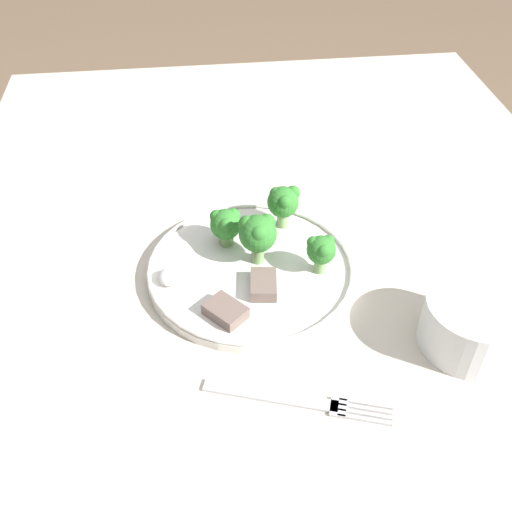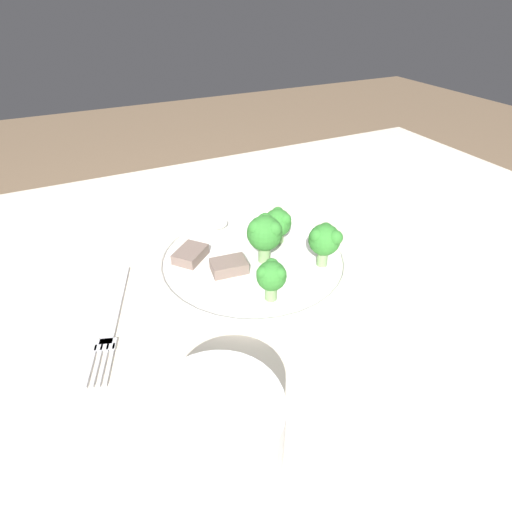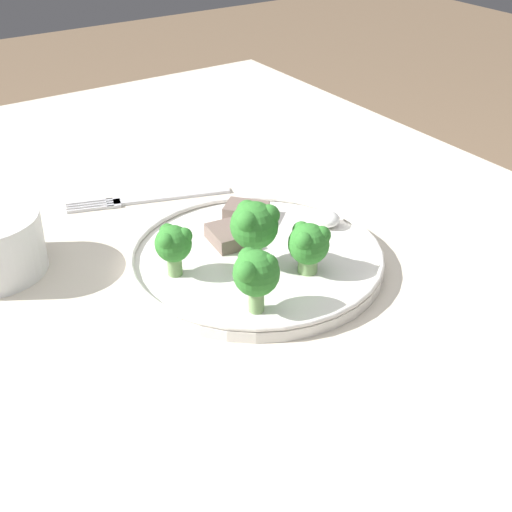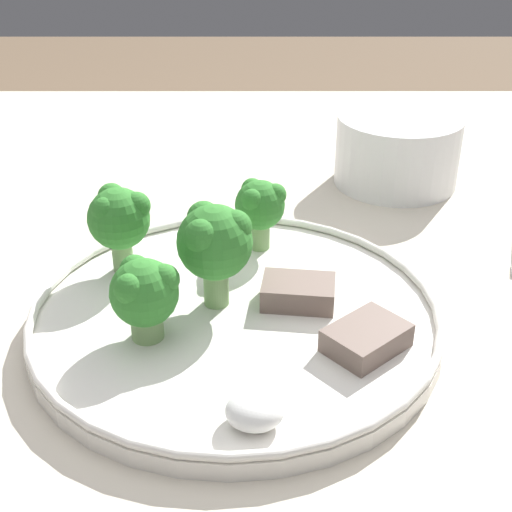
{
  "view_description": "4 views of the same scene",
  "coord_description": "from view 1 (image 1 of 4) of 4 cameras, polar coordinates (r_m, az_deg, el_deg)",
  "views": [
    {
      "loc": [
        0.58,
        -0.12,
        1.27
      ],
      "look_at": [
        -0.01,
        -0.05,
        0.74
      ],
      "focal_mm": 42.0,
      "sensor_mm": 36.0,
      "label": 1
    },
    {
      "loc": [
        0.2,
        0.38,
        1.06
      ],
      "look_at": [
        0.01,
        -0.03,
        0.75
      ],
      "focal_mm": 28.0,
      "sensor_mm": 36.0,
      "label": 2
    },
    {
      "loc": [
        -0.55,
        0.31,
        1.12
      ],
      "look_at": [
        -0.02,
        -0.04,
        0.74
      ],
      "focal_mm": 50.0,
      "sensor_mm": 36.0,
      "label": 3
    },
    {
      "loc": [
        0.01,
        -0.45,
        0.99
      ],
      "look_at": [
        0.01,
        -0.05,
        0.76
      ],
      "focal_mm": 50.0,
      "sensor_mm": 36.0,
      "label": 4
    }
  ],
  "objects": [
    {
      "name": "meat_slice_middle_slice",
      "position": [
        0.76,
        0.72,
        -2.75
      ],
      "size": [
        0.05,
        0.04,
        0.02
      ],
      "color": "#756056",
      "rests_on": "dinner_plate"
    },
    {
      "name": "broccoli_floret_near_rim_left",
      "position": [
        0.82,
        -2.91,
        3.05
      ],
      "size": [
        0.04,
        0.04,
        0.05
      ],
      "color": "#7FA866",
      "rests_on": "dinner_plate"
    },
    {
      "name": "table",
      "position": [
        0.87,
        3.16,
        -5.55
      ],
      "size": [
        1.35,
        0.98,
        0.71
      ],
      "color": "beige",
      "rests_on": "ground_plane"
    },
    {
      "name": "broccoli_floret_back_left",
      "position": [
        0.84,
        2.81,
        5.2
      ],
      "size": [
        0.05,
        0.04,
        0.06
      ],
      "color": "#7FA866",
      "rests_on": "dinner_plate"
    },
    {
      "name": "meat_slice_front_slice",
      "position": [
        0.73,
        -2.92,
        -5.25
      ],
      "size": [
        0.06,
        0.06,
        0.02
      ],
      "color": "#756056",
      "rests_on": "dinner_plate"
    },
    {
      "name": "dinner_plate",
      "position": [
        0.8,
        -0.57,
        -1.05
      ],
      "size": [
        0.28,
        0.28,
        0.02
      ],
      "color": "white",
      "rests_on": "table"
    },
    {
      "name": "fork",
      "position": [
        0.67,
        3.73,
        -13.54
      ],
      "size": [
        0.08,
        0.2,
        0.0
      ],
      "color": "silver",
      "rests_on": "table"
    },
    {
      "name": "broccoli_floret_front_left",
      "position": [
        0.77,
        6.23,
        0.57
      ],
      "size": [
        0.04,
        0.04,
        0.06
      ],
      "color": "#7FA866",
      "rests_on": "dinner_plate"
    },
    {
      "name": "sauce_dollop",
      "position": [
        0.78,
        -8.23,
        -1.92
      ],
      "size": [
        0.03,
        0.03,
        0.02
      ],
      "color": "white",
      "rests_on": "dinner_plate"
    },
    {
      "name": "broccoli_floret_center_left",
      "position": [
        0.78,
        0.17,
        2.19
      ],
      "size": [
        0.05,
        0.05,
        0.07
      ],
      "color": "#7FA866",
      "rests_on": "dinner_plate"
    },
    {
      "name": "cream_bowl",
      "position": [
        0.75,
        19.85,
        -6.15
      ],
      "size": [
        0.12,
        0.12,
        0.07
      ],
      "color": "white",
      "rests_on": "table"
    }
  ]
}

